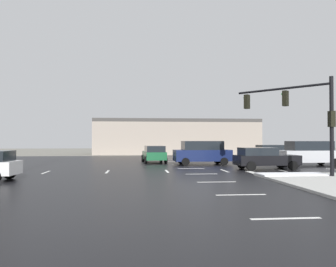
# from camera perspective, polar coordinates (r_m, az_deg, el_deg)

# --- Properties ---
(ground_plane) EXTENTS (120.00, 120.00, 0.00)m
(ground_plane) POSITION_cam_1_polar(r_m,az_deg,el_deg) (23.47, 4.71, -6.35)
(ground_plane) COLOR slate
(road_asphalt) EXTENTS (44.00, 44.00, 0.02)m
(road_asphalt) POSITION_cam_1_polar(r_m,az_deg,el_deg) (23.47, 4.71, -6.32)
(road_asphalt) COLOR black
(road_asphalt) RESTS_ON ground_plane
(snow_strip_curbside) EXTENTS (4.00, 1.60, 0.06)m
(snow_strip_curbside) POSITION_cam_1_polar(r_m,az_deg,el_deg) (21.17, 20.22, -6.41)
(snow_strip_curbside) COLOR white
(snow_strip_curbside) RESTS_ON sidewalk_corner
(lane_markings) EXTENTS (36.15, 36.15, 0.01)m
(lane_markings) POSITION_cam_1_polar(r_m,az_deg,el_deg) (22.38, 8.39, -6.54)
(lane_markings) COLOR silver
(lane_markings) RESTS_ON road_asphalt
(traffic_signal_mast) EXTENTS (4.10, 4.77, 5.61)m
(traffic_signal_mast) POSITION_cam_1_polar(r_m,az_deg,el_deg) (21.82, 21.42, 3.70)
(traffic_signal_mast) COLOR black
(traffic_signal_mast) RESTS_ON sidewalk_corner
(strip_building_background) EXTENTS (24.19, 8.00, 5.16)m
(strip_building_background) POSITION_cam_1_polar(r_m,az_deg,el_deg) (51.74, 1.33, -0.55)
(strip_building_background) COLOR gray
(strip_building_background) RESTS_ON ground_plane
(sedan_green) EXTENTS (2.26, 4.63, 1.58)m
(sedan_green) POSITION_cam_1_polar(r_m,az_deg,el_deg) (31.59, -2.36, -3.41)
(sedan_green) COLOR #195933
(sedan_green) RESTS_ON road_asphalt
(suv_navy) EXTENTS (4.91, 2.35, 2.03)m
(suv_navy) POSITION_cam_1_polar(r_m,az_deg,el_deg) (29.16, 5.76, -3.15)
(suv_navy) COLOR #141E47
(suv_navy) RESTS_ON road_asphalt
(sedan_tan) EXTENTS (4.63, 2.28, 1.58)m
(sedan_tan) POSITION_cam_1_polar(r_m,az_deg,el_deg) (37.47, 16.02, -2.99)
(sedan_tan) COLOR tan
(sedan_tan) RESTS_ON road_asphalt
(suv_silver) EXTENTS (4.89, 2.30, 2.03)m
(suv_silver) POSITION_cam_1_polar(r_m,az_deg,el_deg) (29.95, 22.60, -3.02)
(suv_silver) COLOR #B7BABF
(suv_silver) RESTS_ON road_asphalt
(sedan_black) EXTENTS (4.61, 2.21, 1.58)m
(sedan_black) POSITION_cam_1_polar(r_m,az_deg,el_deg) (25.45, 15.85, -3.97)
(sedan_black) COLOR black
(sedan_black) RESTS_ON road_asphalt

